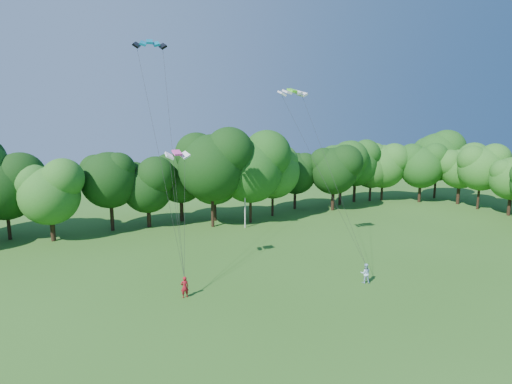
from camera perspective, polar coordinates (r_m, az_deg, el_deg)
name	(u,v)px	position (r m, az deg, el deg)	size (l,w,h in m)	color
ground	(366,355)	(27.30, 15.50, -21.50)	(160.00, 160.00, 0.00)	#2A5B19
utility_pole	(245,200)	(53.53, -1.59, -1.18)	(1.45, 0.38, 7.34)	#ABACA3
kite_flyer_left	(185,287)	(33.79, -10.16, -13.21)	(0.66, 0.43, 1.79)	maroon
kite_flyer_right	(365,273)	(37.35, 15.36, -11.13)	(0.87, 0.68, 1.79)	#ACD3EF
kite_teal	(150,42)	(41.02, -14.97, 20.03)	(3.13, 1.80, 0.66)	#046C91
kite_green	(292,90)	(40.14, 5.18, 14.27)	(2.82, 1.38, 0.47)	#50DA20
kite_pink	(177,153)	(34.92, -11.22, 5.53)	(2.10, 1.10, 0.47)	#ED41A7
tree_back_center	(212,162)	(53.62, -6.35, 4.33)	(9.84, 9.84, 14.32)	black
tree_back_east	(371,165)	(74.66, 16.16, 3.67)	(7.16, 7.16, 10.41)	#362315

